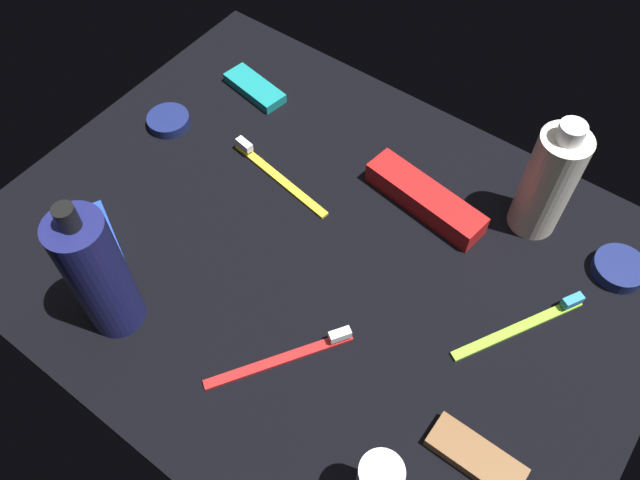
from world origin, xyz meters
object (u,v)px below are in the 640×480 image
Objects in this scene: cream_tin_left at (169,121)px; cream_tin_right at (619,268)px; snack_bar_blue at (98,237)px; toothbrush_lime at (526,324)px; snack_bar_teal at (255,88)px; snack_bar_brown at (476,457)px; bodywash_bottle at (548,182)px; toothpaste_box_red at (425,199)px; toothbrush_red at (289,356)px; toothbrush_yellow at (275,173)px; lotion_bottle at (98,274)px.

cream_tin_left is 65.61cm from cream_tin_right.
snack_bar_blue is 1.66× the size of cream_tin_left.
toothbrush_lime is 55.00cm from snack_bar_blue.
snack_bar_teal is 58.15cm from cream_tin_right.
snack_bar_teal is 1.00× the size of snack_bar_brown.
bodywash_bottle is 1.02× the size of toothpaste_box_red.
snack_bar_blue and cream_tin_left have the same top height.
cream_tin_left is at bearing 153.10° from toothbrush_red.
toothbrush_red is 42.22cm from cream_tin_left.
toothbrush_red is 28.61cm from toothbrush_lime.
cream_tin_right is at bearing -3.99° from bodywash_bottle.
snack_bar_teal is at bearing 166.98° from toothbrush_lime.
toothbrush_red is 2.51× the size of cream_tin_left.
toothbrush_yellow is at bearing -31.64° from snack_bar_teal.
bodywash_bottle is 2.87× the size of cream_tin_left.
toothpaste_box_red reaches higher than snack_bar_brown.
cream_tin_right reaches higher than snack_bar_blue.
cream_tin_left is (-60.68, 16.51, 0.01)cm from snack_bar_brown.
toothpaste_box_red is at bearing 130.74° from snack_bar_brown.
cream_tin_right is at bearing 42.02° from lotion_bottle.
toothpaste_box_red is (19.63, 7.87, 0.99)cm from toothbrush_yellow.
toothpaste_box_red is (1.02, 28.49, 0.99)cm from toothbrush_red.
toothbrush_red reaches higher than snack_bar_brown.
cream_tin_right is (56.44, 35.56, 0.14)cm from snack_bar_blue.
bodywash_bottle is 1.73× the size of snack_bar_teal.
toothbrush_lime is at bearing 99.10° from snack_bar_brown.
snack_bar_blue is at bearing -117.47° from toothbrush_yellow.
snack_bar_brown is (43.02, 10.33, -8.66)cm from lotion_bottle.
toothbrush_lime is at bearing 49.57° from snack_bar_blue.
lotion_bottle is at bearing -128.57° from bodywash_bottle.
toothbrush_red is 45.29cm from snack_bar_teal.
toothpaste_box_red is at bearing 87.96° from toothbrush_red.
toothbrush_yellow is 27.78cm from toothbrush_red.
snack_bar_brown is (54.89, -29.60, 0.00)cm from snack_bar_teal.
toothpaste_box_red is 34.00cm from snack_bar_brown.
toothbrush_red reaches higher than cream_tin_left.
cream_tin_left is (-19.03, -1.52, 0.15)cm from toothbrush_yellow.
lotion_bottle is 1.18× the size of toothbrush_yellow.
cream_tin_right is (46.25, 41.67, -8.52)cm from lotion_bottle.
toothbrush_yellow reaches higher than cream_tin_left.
bodywash_bottle reaches higher than cream_tin_right.
snack_bar_teal is (-11.88, 39.93, -8.66)cm from lotion_bottle.
toothbrush_lime is 2.60× the size of cream_tin_left.
lotion_bottle is 1.31× the size of toothbrush_lime.
bodywash_bottle is 1.14× the size of toothbrush_red.
cream_tin_right is (44.88, 13.32, 0.28)cm from toothbrush_yellow.
toothbrush_lime reaches higher than cream_tin_right.
bodywash_bottle is at bearing 68.17° from toothbrush_red.
toothpaste_box_red is 39.79cm from cream_tin_left.
lotion_bottle reaches higher than toothbrush_lime.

